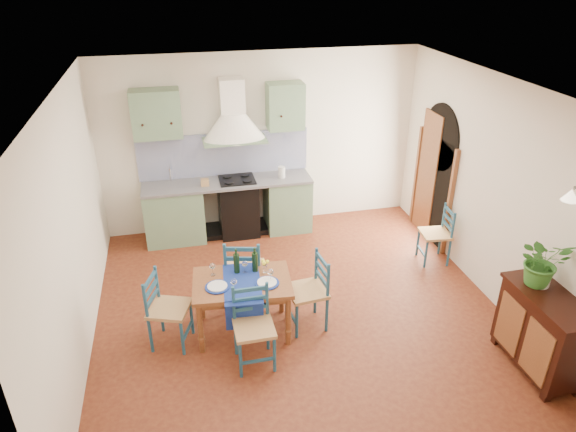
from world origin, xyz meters
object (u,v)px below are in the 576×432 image
object	(u,v)px
dining_table	(243,287)
potted_plant	(543,261)
chair_near	(254,327)
sideboard	(542,330)

from	to	relation	value
dining_table	potted_plant	distance (m)	3.24
dining_table	chair_near	bearing A→B (deg)	-86.29
chair_near	potted_plant	size ratio (longest dim) A/B	1.66
dining_table	sideboard	bearing A→B (deg)	-23.60
dining_table	chair_near	xyz separation A→B (m)	(0.03, -0.53, -0.16)
sideboard	potted_plant	bearing A→B (deg)	88.90
chair_near	potted_plant	distance (m)	3.10
dining_table	chair_near	size ratio (longest dim) A/B	1.29
chair_near	potted_plant	bearing A→B (deg)	-10.21
potted_plant	chair_near	bearing A→B (deg)	169.79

